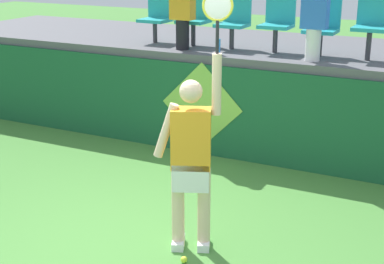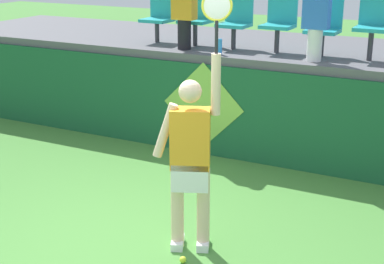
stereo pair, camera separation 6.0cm
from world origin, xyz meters
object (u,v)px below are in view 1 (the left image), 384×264
at_px(water_bottle, 218,47).
at_px(stadium_chair_2, 234,19).
at_px(stadium_chair_1, 195,16).
at_px(tennis_player, 192,157).
at_px(stadium_chair_4, 322,25).
at_px(tennis_ball, 184,260).
at_px(spectator_0, 315,20).
at_px(stadium_chair_3, 278,21).
at_px(stadium_chair_5, 371,24).
at_px(spectator_1, 182,12).
at_px(stadium_chair_0, 157,15).

relative_size(water_bottle, stadium_chair_2, 0.28).
bearing_deg(stadium_chair_1, stadium_chair_2, 0.26).
bearing_deg(water_bottle, tennis_player, -70.87).
height_order(tennis_player, stadium_chair_4, tennis_player).
relative_size(water_bottle, stadium_chair_4, 0.28).
bearing_deg(tennis_ball, spectator_0, 84.78).
bearing_deg(stadium_chair_3, water_bottle, -139.06).
relative_size(stadium_chair_5, spectator_0, 0.77).
height_order(stadium_chair_3, spectator_1, spectator_1).
xyz_separation_m(stadium_chair_0, stadium_chair_5, (3.30, -0.01, 0.05)).
relative_size(stadium_chair_4, stadium_chair_5, 0.98).
bearing_deg(stadium_chair_0, stadium_chair_1, -0.34).
xyz_separation_m(stadium_chair_2, stadium_chair_5, (1.98, -0.01, 0.05)).
distance_m(water_bottle, stadium_chair_3, 0.94).
height_order(stadium_chair_0, spectator_1, spectator_1).
height_order(stadium_chair_3, spectator_0, spectator_0).
distance_m(water_bottle, stadium_chair_4, 1.47).
xyz_separation_m(stadium_chair_2, stadium_chair_4, (1.32, 0.00, 0.00)).
distance_m(tennis_player, stadium_chair_0, 4.12).
bearing_deg(water_bottle, stadium_chair_2, 90.86).
relative_size(tennis_player, stadium_chair_1, 3.25).
bearing_deg(stadium_chair_4, stadium_chair_2, -179.92).
xyz_separation_m(stadium_chair_1, stadium_chair_3, (1.32, 0.00, 0.00)).
bearing_deg(stadium_chair_1, spectator_1, -90.00).
distance_m(stadium_chair_4, spectator_1, 2.01).
relative_size(stadium_chair_3, spectator_1, 0.75).
xyz_separation_m(stadium_chair_5, spectator_1, (-2.62, -0.42, 0.07)).
height_order(tennis_player, stadium_chair_5, tennis_player).
xyz_separation_m(stadium_chair_0, spectator_1, (0.68, -0.43, 0.12)).
height_order(stadium_chair_1, stadium_chair_4, stadium_chair_4).
distance_m(stadium_chair_4, spectator_0, 0.45).
bearing_deg(stadium_chair_4, water_bottle, -156.09).
relative_size(stadium_chair_4, spectator_0, 0.76).
distance_m(stadium_chair_1, stadium_chair_3, 1.32).
xyz_separation_m(stadium_chair_0, stadium_chair_1, (0.68, -0.00, 0.01)).
bearing_deg(tennis_ball, stadium_chair_3, 95.62).
height_order(stadium_chair_4, stadium_chair_5, stadium_chair_5).
bearing_deg(spectator_1, spectator_0, -0.20).
distance_m(stadium_chair_0, stadium_chair_1, 0.68).
bearing_deg(spectator_1, tennis_ball, -62.41).
height_order(water_bottle, stadium_chair_5, stadium_chair_5).
distance_m(stadium_chair_3, stadium_chair_5, 1.31).
height_order(tennis_ball, stadium_chair_0, stadium_chair_0).
height_order(tennis_player, stadium_chair_2, tennis_player).
relative_size(tennis_player, stadium_chair_5, 3.15).
bearing_deg(stadium_chair_4, spectator_1, -167.59).
relative_size(tennis_player, water_bottle, 11.55).
height_order(stadium_chair_3, stadium_chair_4, stadium_chair_4).
distance_m(stadium_chair_2, stadium_chair_5, 1.98).
xyz_separation_m(stadium_chair_1, stadium_chair_2, (0.64, 0.00, -0.01)).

